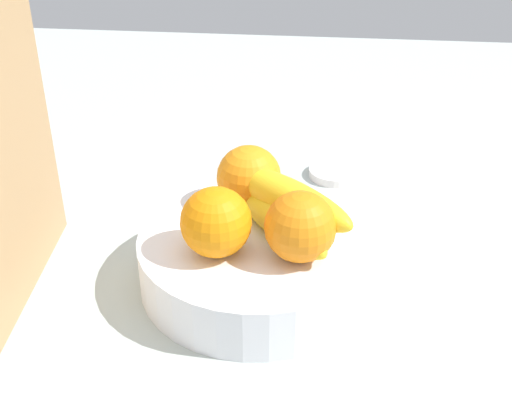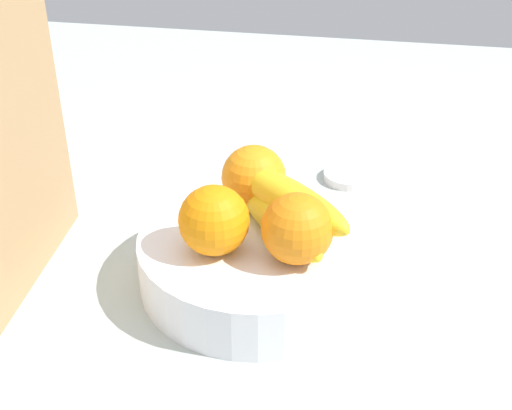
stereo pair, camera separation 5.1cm
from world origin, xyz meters
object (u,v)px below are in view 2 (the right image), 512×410
(fruit_bowl, at_px, (256,260))
(banana_bunch, at_px, (282,208))
(orange_front_left, at_px, (214,220))
(jar_lid, at_px, (349,176))
(orange_center, at_px, (254,177))
(orange_front_right, at_px, (297,229))

(fruit_bowl, height_order, banana_bunch, banana_bunch)
(orange_front_left, bearing_deg, fruit_bowl, -49.73)
(fruit_bowl, distance_m, banana_bunch, 0.07)
(orange_front_left, height_order, jar_lid, orange_front_left)
(orange_center, relative_size, banana_bunch, 0.46)
(banana_bunch, distance_m, jar_lid, 0.26)
(orange_center, height_order, jar_lid, orange_center)
(fruit_bowl, xyz_separation_m, orange_front_left, (-0.03, 0.04, 0.07))
(orange_front_right, bearing_deg, banana_bunch, 26.20)
(orange_front_right, distance_m, banana_bunch, 0.05)
(jar_lid, bearing_deg, fruit_bowl, 161.25)
(fruit_bowl, height_order, orange_center, orange_center)
(orange_front_left, distance_m, jar_lid, 0.32)
(jar_lid, bearing_deg, banana_bunch, 165.90)
(fruit_bowl, relative_size, orange_front_right, 3.48)
(fruit_bowl, xyz_separation_m, banana_bunch, (0.01, -0.03, 0.06))
(orange_center, distance_m, jar_lid, 0.23)
(orange_front_right, distance_m, jar_lid, 0.30)
(banana_bunch, relative_size, jar_lid, 2.26)
(fruit_bowl, height_order, orange_front_right, orange_front_right)
(fruit_bowl, bearing_deg, jar_lid, -18.75)
(banana_bunch, xyz_separation_m, jar_lid, (0.24, -0.06, -0.09))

